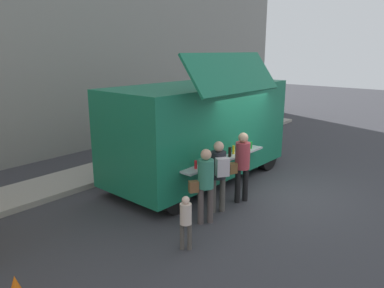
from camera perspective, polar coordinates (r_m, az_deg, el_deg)
name	(u,v)px	position (r m, az deg, el deg)	size (l,w,h in m)	color
ground_plane	(265,191)	(10.06, 11.44, -7.31)	(60.00, 60.00, 0.00)	#38383D
curb_strip	(24,195)	(10.41, -24.96, -7.23)	(28.00, 1.60, 0.15)	#9E998E
food_truck_main	(200,129)	(10.32, 1.29, 2.42)	(5.65, 3.08, 3.64)	#187551
trash_bin	(213,132)	(14.81, 3.35, 1.86)	(0.60, 0.60, 0.89)	#2B6637
customer_front_ordering	(242,162)	(8.96, 7.85, -2.75)	(0.57, 0.40, 1.78)	black
customer_mid_with_backpack	(219,170)	(8.30, 4.25, -4.10)	(0.50, 0.55, 1.71)	#4C4A44
customer_rear_waiting	(205,180)	(7.79, 2.07, -5.71)	(0.52, 0.44, 1.69)	#4F4543
child_near_queue	(186,218)	(6.92, -0.99, -11.58)	(0.22, 0.22, 1.09)	#4F4942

